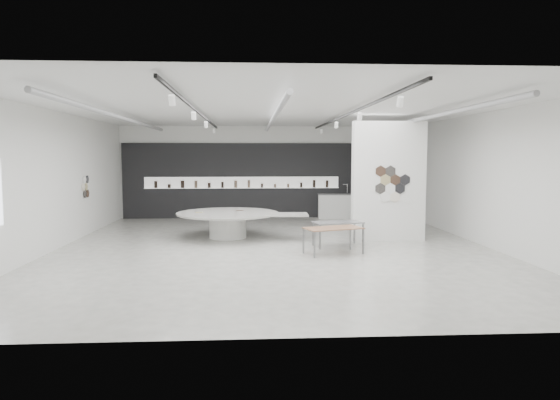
{
  "coord_description": "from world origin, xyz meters",
  "views": [
    {
      "loc": [
        -0.65,
        -13.8,
        2.55
      ],
      "look_at": [
        0.23,
        1.2,
        1.24
      ],
      "focal_mm": 32.0,
      "sensor_mm": 36.0,
      "label": 1
    }
  ],
  "objects": [
    {
      "name": "back_wall_display",
      "position": [
        -0.08,
        6.93,
        1.54
      ],
      "size": [
        11.8,
        0.27,
        3.1
      ],
      "color": "black",
      "rests_on": "ground"
    },
    {
      "name": "partition_column",
      "position": [
        3.5,
        1.0,
        1.8
      ],
      "size": [
        2.2,
        0.38,
        3.6
      ],
      "color": "white",
      "rests_on": "ground"
    },
    {
      "name": "sample_table_stone",
      "position": [
        1.82,
        0.13,
        0.64
      ],
      "size": [
        1.48,
        0.94,
        0.7
      ],
      "rotation": [
        0.0,
        0.0,
        0.2
      ],
      "color": "slate",
      "rests_on": "ground"
    },
    {
      "name": "kitchen_counter",
      "position": [
        3.01,
        6.53,
        0.51
      ],
      "size": [
        1.85,
        0.87,
        1.41
      ],
      "rotation": [
        0.0,
        0.0,
        -0.1
      ],
      "color": "white",
      "rests_on": "ground"
    },
    {
      "name": "display_island",
      "position": [
        -1.31,
        1.77,
        0.53
      ],
      "size": [
        4.12,
        3.28,
        0.82
      ],
      "rotation": [
        0.0,
        0.0,
        -0.03
      ],
      "color": "white",
      "rests_on": "ground"
    },
    {
      "name": "room",
      "position": [
        -0.09,
        -0.0,
        2.07
      ],
      "size": [
        12.02,
        14.02,
        3.82
      ],
      "color": "beige",
      "rests_on": "ground"
    },
    {
      "name": "sample_table_wood",
      "position": [
        1.51,
        -0.96,
        0.64
      ],
      "size": [
        1.64,
        1.17,
        0.7
      ],
      "rotation": [
        0.0,
        0.0,
        0.32
      ],
      "color": "#90644A",
      "rests_on": "ground"
    }
  ]
}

